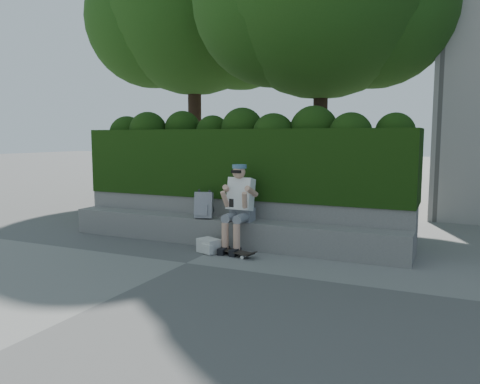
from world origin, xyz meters
The scene contains 9 objects.
ground centered at (0.00, 0.00, 0.00)m, with size 80.00×80.00×0.00m, color slate.
bench_ledge centered at (0.00, 1.25, 0.23)m, with size 6.00×0.45×0.45m, color gray.
planter_wall centered at (0.00, 1.73, 0.38)m, with size 6.00×0.50×0.75m, color gray.
hedge centered at (0.00, 1.95, 1.35)m, with size 6.00×1.00×1.20m, color black.
tree_right centered at (-3.64, 6.59, 5.64)m, with size 5.22×5.22×8.27m.
person centered at (0.35, 1.07, 0.75)m, with size 0.40×0.76×1.38m.
skateboard centered at (0.42, 0.68, 0.06)m, with size 0.77×0.38×0.08m.
backpack_plaid centered at (-0.34, 1.15, 0.67)m, with size 0.30×0.16×0.44m, color #B6B6BB.
backpack_ground centered at (0.00, 0.69, 0.11)m, with size 0.34×0.24×0.22m, color silver.
Camera 1 is at (3.46, -5.68, 1.82)m, focal length 35.00 mm.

